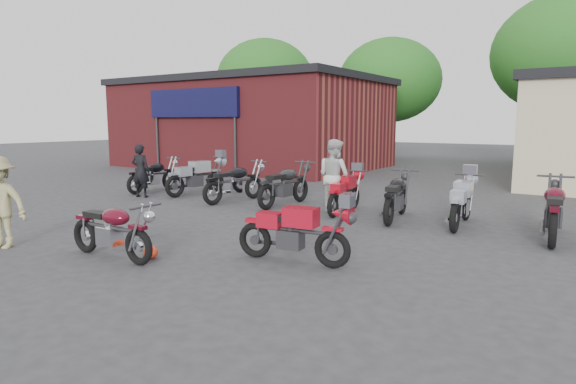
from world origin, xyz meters
The scene contains 18 objects.
ground centered at (0.00, 0.00, 0.00)m, with size 90.00×90.00×0.00m, color #2F2F32.
brick_building centered at (-9.00, 14.00, 2.00)m, with size 12.00×8.00×4.00m, color maroon.
tree_0 centered at (-14.00, 22.00, 4.10)m, with size 6.56×6.56×8.20m, color #195B18, non-canonical shape.
tree_1 centered at (-5.00, 22.00, 3.70)m, with size 5.92×5.92×7.40m, color #195B18, non-canonical shape.
tree_2 centered at (4.00, 22.00, 4.40)m, with size 7.04×7.04×8.80m, color #195B18, non-canonical shape.
vintage_motorcycle centered at (-0.70, -0.47, 0.54)m, with size 1.85×0.61×1.07m, color #4F0917, non-canonical shape.
sportbike centered at (1.88, 0.97, 0.54)m, with size 1.87×0.62×1.08m, color red, non-canonical shape.
helmet centered at (-0.20, -0.13, 0.11)m, with size 0.24×0.24×0.22m, color red.
person_dark centered at (-5.50, 4.10, 0.78)m, with size 0.57×0.38×1.57m, color black.
person_light centered at (0.36, 5.13, 0.90)m, with size 0.87×0.68×1.80m, color #BABBB6.
row_bike_0 centered at (-6.07, 5.08, 0.57)m, with size 1.97×0.65×1.14m, color black, non-canonical shape.
row_bike_1 centered at (-4.49, 5.38, 0.61)m, with size 2.12×0.70×1.23m, color #8E929B, non-canonical shape.
row_bike_2 centered at (-2.68, 5.01, 0.60)m, with size 2.07×0.68×1.20m, color black, non-canonical shape.
row_bike_3 centered at (-1.16, 5.26, 0.62)m, with size 2.13×0.70×1.23m, color black, non-canonical shape.
row_bike_4 centered at (0.63, 5.21, 0.54)m, with size 1.86×0.61×1.08m, color #B50F1E, non-canonical shape.
row_bike_5 centered at (1.98, 5.10, 0.59)m, with size 2.05×0.67×1.19m, color black, non-canonical shape.
row_bike_6 centered at (3.39, 5.22, 0.58)m, with size 1.98×0.65×1.15m, color #91959E, non-canonical shape.
row_bike_7 centered at (5.13, 4.97, 0.62)m, with size 2.15×0.71×1.25m, color #4C0917, non-canonical shape.
Camera 1 is at (5.86, -5.24, 2.22)m, focal length 30.00 mm.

